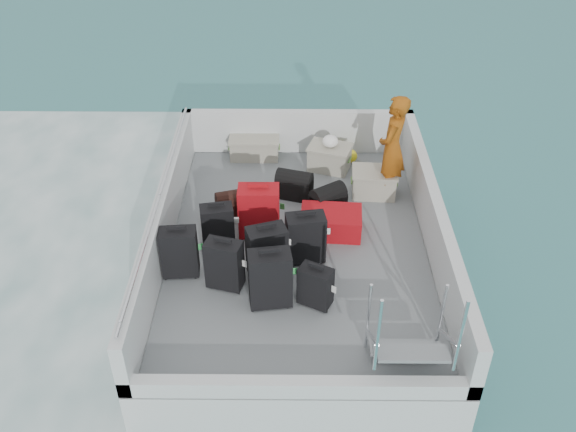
# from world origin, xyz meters

# --- Properties ---
(ground) EXTENTS (160.00, 160.00, 0.00)m
(ground) POSITION_xyz_m (0.00, 0.00, 0.00)
(ground) COLOR #1A585B
(ground) RESTS_ON ground
(ferry_hull) EXTENTS (3.60, 5.00, 0.60)m
(ferry_hull) POSITION_xyz_m (0.00, 0.00, 0.30)
(ferry_hull) COLOR silver
(ferry_hull) RESTS_ON ground
(deck) EXTENTS (3.30, 4.70, 0.02)m
(deck) POSITION_xyz_m (0.00, 0.00, 0.61)
(deck) COLOR slate
(deck) RESTS_ON ferry_hull
(deck_fittings) EXTENTS (3.60, 5.00, 0.90)m
(deck_fittings) POSITION_xyz_m (0.35, -0.32, 0.99)
(deck_fittings) COLOR silver
(deck_fittings) RESTS_ON deck
(suitcase_0) EXTENTS (0.47, 0.34, 0.66)m
(suitcase_0) POSITION_xyz_m (-0.87, -0.84, 0.95)
(suitcase_0) COLOR black
(suitcase_0) RESTS_ON deck
(suitcase_1) EXTENTS (0.46, 0.29, 0.66)m
(suitcase_1) POSITION_xyz_m (-1.43, -0.61, 0.95)
(suitcase_1) COLOR black
(suitcase_1) RESTS_ON deck
(suitcase_2) EXTENTS (0.45, 0.32, 0.60)m
(suitcase_2) POSITION_xyz_m (-1.03, -0.04, 0.92)
(suitcase_2) COLOR black
(suitcase_2) RESTS_ON deck
(suitcase_3) EXTENTS (0.52, 0.35, 0.73)m
(suitcase_3) POSITION_xyz_m (-0.32, -1.13, 0.99)
(suitcase_3) COLOR black
(suitcase_3) RESTS_ON deck
(suitcase_4) EXTENTS (0.53, 0.41, 0.69)m
(suitcase_4) POSITION_xyz_m (-0.38, -0.61, 0.96)
(suitcase_4) COLOR black
(suitcase_4) RESTS_ON deck
(suitcase_5) EXTENTS (0.53, 0.32, 0.73)m
(suitcase_5) POSITION_xyz_m (-0.51, 0.20, 0.98)
(suitcase_5) COLOR #B20D18
(suitcase_5) RESTS_ON deck
(suitcase_6) EXTENTS (0.44, 0.37, 0.53)m
(suitcase_6) POSITION_xyz_m (0.19, -1.14, 0.88)
(suitcase_6) COLOR black
(suitcase_6) RESTS_ON deck
(suitcase_7) EXTENTS (0.52, 0.35, 0.67)m
(suitcase_7) POSITION_xyz_m (0.09, -0.33, 0.95)
(suitcase_7) COLOR black
(suitcase_7) RESTS_ON deck
(suitcase_8) EXTENTS (0.84, 0.59, 0.32)m
(suitcase_8) POSITION_xyz_m (0.44, 0.26, 0.78)
(suitcase_8) COLOR #B20D18
(suitcase_8) RESTS_ON deck
(duffel_0) EXTENTS (0.52, 0.42, 0.32)m
(duffel_0) POSITION_xyz_m (-0.89, 0.59, 0.78)
(duffel_0) COLOR black
(duffel_0) RESTS_ON deck
(duffel_1) EXTENTS (0.57, 0.43, 0.32)m
(duffel_1) POSITION_xyz_m (-0.05, 1.11, 0.78)
(duffel_1) COLOR black
(duffel_1) RESTS_ON deck
(duffel_2) EXTENTS (0.56, 0.52, 0.32)m
(duffel_2) POSITION_xyz_m (0.42, 0.73, 0.78)
(duffel_2) COLOR black
(duffel_2) RESTS_ON deck
(crate_0) EXTENTS (0.52, 0.36, 0.31)m
(crate_0) POSITION_xyz_m (-0.79, 2.20, 0.78)
(crate_0) COLOR #AAA894
(crate_0) RESTS_ON deck
(crate_1) EXTENTS (0.52, 0.36, 0.31)m
(crate_1) POSITION_xyz_m (-0.57, 2.20, 0.78)
(crate_1) COLOR #AAA894
(crate_1) RESTS_ON deck
(crate_2) EXTENTS (0.69, 0.58, 0.36)m
(crate_2) POSITION_xyz_m (0.49, 1.88, 0.80)
(crate_2) COLOR #AAA894
(crate_2) RESTS_ON deck
(crate_3) EXTENTS (0.63, 0.46, 0.37)m
(crate_3) POSITION_xyz_m (1.10, 1.17, 0.80)
(crate_3) COLOR #AAA894
(crate_3) RESTS_ON deck
(yellow_bag) EXTENTS (0.28, 0.26, 0.22)m
(yellow_bag) POSITION_xyz_m (0.79, 2.07, 0.73)
(yellow_bag) COLOR gold
(yellow_bag) RESTS_ON deck
(white_bag) EXTENTS (0.24, 0.24, 0.18)m
(white_bag) POSITION_xyz_m (0.49, 1.88, 1.07)
(white_bag) COLOR white
(white_bag) RESTS_ON crate_2
(passenger) EXTENTS (0.58, 0.68, 1.56)m
(passenger) POSITION_xyz_m (1.30, 1.14, 1.40)
(passenger) COLOR #CA6313
(passenger) RESTS_ON deck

